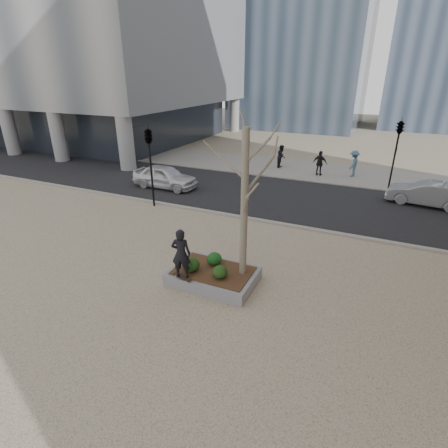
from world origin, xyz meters
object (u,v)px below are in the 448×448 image
at_px(planter, 214,276).
at_px(skateboarder, 181,254).
at_px(skateboard, 182,277).
at_px(police_car, 165,177).

distance_m(planter, skateboarder, 1.66).
height_order(planter, skateboarder, skateboarder).
xyz_separation_m(planter, skateboarder, (-0.76, -0.88, 1.19)).
bearing_deg(planter, skateboard, -130.79).
bearing_deg(skateboard, police_car, 143.62).
height_order(skateboard, police_car, police_car).
bearing_deg(skateboard, skateboarder, -162.57).
bearing_deg(planter, police_car, 131.73).
relative_size(skateboard, police_car, 0.18).
relative_size(planter, skateboard, 3.85).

